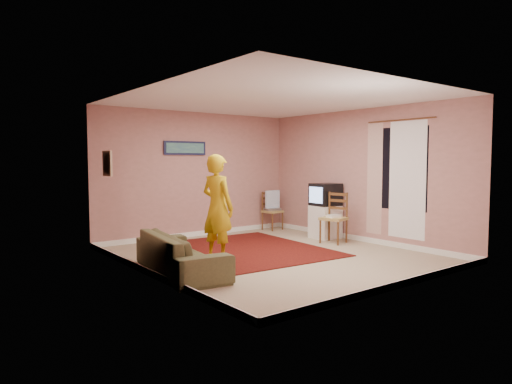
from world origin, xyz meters
TOP-DOWN VIEW (x-y plane):
  - ground at (0.00, 0.00)m, footprint 5.00×5.00m
  - wall_back at (0.00, 2.50)m, footprint 4.50×0.02m
  - wall_front at (0.00, -2.50)m, footprint 4.50×0.02m
  - wall_left at (-2.25, 0.00)m, footprint 0.02×5.00m
  - wall_right at (2.25, 0.00)m, footprint 0.02×5.00m
  - ceiling at (0.00, 0.00)m, footprint 4.50×5.00m
  - baseboard_back at (0.00, 2.49)m, footprint 4.50×0.02m
  - baseboard_front at (0.00, -2.49)m, footprint 4.50×0.02m
  - baseboard_left at (-2.24, 0.00)m, footprint 0.02×5.00m
  - baseboard_right at (2.24, 0.00)m, footprint 0.02×5.00m
  - window at (2.24, -0.90)m, footprint 0.01×1.10m
  - curtain_sheer at (2.23, -1.05)m, footprint 0.01×0.75m
  - curtain_floral at (2.21, -0.35)m, footprint 0.01×0.35m
  - curtain_rod at (2.20, -0.90)m, footprint 0.02×1.40m
  - picture_back at (-0.30, 2.47)m, footprint 0.95×0.04m
  - picture_left at (-2.22, 1.60)m, footprint 0.04×0.38m
  - area_rug at (-0.02, 0.66)m, footprint 2.58×3.13m
  - tv_cabinet at (1.95, 0.67)m, footprint 0.53×0.48m
  - crt_tv at (1.94, 0.67)m, footprint 0.56×0.50m
  - chair_a at (1.81, 2.20)m, footprint 0.44×0.42m
  - dvd_player at (1.81, 2.20)m, footprint 0.38×0.30m
  - blue_throw at (1.81, 2.20)m, footprint 0.39×0.05m
  - chair_b at (1.67, 0.18)m, footprint 0.52×0.54m
  - game_console at (1.67, 0.18)m, footprint 0.26×0.20m
  - sofa at (-1.80, -0.12)m, footprint 1.02×2.03m
  - person at (-0.92, 0.28)m, footprint 0.54×0.69m

SIDE VIEW (x-z plane):
  - ground at x=0.00m, z-range 0.00..0.00m
  - area_rug at x=-0.02m, z-range 0.00..0.02m
  - baseboard_back at x=0.00m, z-range 0.00..0.10m
  - baseboard_front at x=0.00m, z-range 0.00..0.10m
  - baseboard_left at x=-2.24m, z-range 0.00..0.10m
  - baseboard_right at x=2.24m, z-range 0.00..0.10m
  - sofa at x=-1.80m, z-range 0.00..0.57m
  - tv_cabinet at x=1.95m, z-range 0.00..0.67m
  - dvd_player at x=1.81m, z-range 0.45..0.51m
  - game_console at x=1.67m, z-range 0.50..0.55m
  - chair_a at x=1.81m, z-range 0.30..0.77m
  - chair_b at x=1.67m, z-range 0.33..0.86m
  - blue_throw at x=1.81m, z-range 0.50..0.91m
  - person at x=-0.92m, z-range 0.00..1.70m
  - crt_tv at x=1.94m, z-range 0.67..1.13m
  - curtain_sheer at x=2.23m, z-range 0.20..2.30m
  - curtain_floral at x=2.21m, z-range 0.20..2.30m
  - wall_back at x=0.00m, z-range 0.00..2.60m
  - wall_front at x=0.00m, z-range 0.00..2.60m
  - wall_left at x=-2.25m, z-range 0.00..2.60m
  - wall_right at x=2.25m, z-range 0.00..2.60m
  - window at x=2.24m, z-range 0.70..2.20m
  - picture_left at x=-2.22m, z-range 1.34..1.76m
  - picture_back at x=-0.30m, z-range 1.71..1.99m
  - curtain_rod at x=2.20m, z-range 2.31..2.33m
  - ceiling at x=0.00m, z-range 2.59..2.61m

